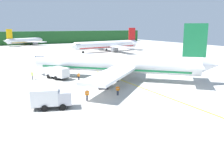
{
  "coord_description": "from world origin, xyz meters",
  "views": [
    {
      "loc": [
        -4.18,
        -26.34,
        11.26
      ],
      "look_at": [
        17.65,
        11.84,
        2.71
      ],
      "focal_mm": 37.07,
      "sensor_mm": 36.0,
      "label": 1
    }
  ],
  "objects_px": {
    "service_truck_fuel": "(51,98)",
    "crew_loader_right": "(32,75)",
    "crew_loader_left": "(79,76)",
    "crew_marshaller": "(87,94)",
    "airliner_foreground": "(116,64)",
    "airliner_far_taxiway": "(29,40)",
    "crew_supervisor": "(118,90)",
    "airliner_mid_apron": "(108,45)",
    "cargo_container_near": "(103,83)",
    "service_truck_baggage": "(57,72)"
  },
  "relations": [
    {
      "from": "cargo_container_near",
      "to": "service_truck_fuel",
      "type": "bearing_deg",
      "value": -152.46
    },
    {
      "from": "crew_loader_right",
      "to": "crew_supervisor",
      "type": "relative_size",
      "value": 1.04
    },
    {
      "from": "service_truck_fuel",
      "to": "crew_loader_left",
      "type": "height_order",
      "value": "service_truck_fuel"
    },
    {
      "from": "cargo_container_near",
      "to": "crew_loader_left",
      "type": "distance_m",
      "value": 8.76
    },
    {
      "from": "airliner_foreground",
      "to": "service_truck_baggage",
      "type": "height_order",
      "value": "airliner_foreground"
    },
    {
      "from": "crew_loader_left",
      "to": "service_truck_fuel",
      "type": "bearing_deg",
      "value": -124.21
    },
    {
      "from": "airliner_far_taxiway",
      "to": "service_truck_fuel",
      "type": "distance_m",
      "value": 121.76
    },
    {
      "from": "cargo_container_near",
      "to": "airliner_mid_apron",
      "type": "bearing_deg",
      "value": 60.47
    },
    {
      "from": "cargo_container_near",
      "to": "crew_supervisor",
      "type": "bearing_deg",
      "value": -88.75
    },
    {
      "from": "airliner_far_taxiway",
      "to": "crew_loader_left",
      "type": "xyz_separation_m",
      "value": [
        -9.17,
        -105.76,
        -1.88
      ]
    },
    {
      "from": "cargo_container_near",
      "to": "crew_supervisor",
      "type": "xyz_separation_m",
      "value": [
        0.11,
        -5.08,
        0.05
      ]
    },
    {
      "from": "airliner_foreground",
      "to": "crew_supervisor",
      "type": "xyz_separation_m",
      "value": [
        -5.96,
        -10.76,
        -2.39
      ]
    },
    {
      "from": "airliner_mid_apron",
      "to": "crew_loader_left",
      "type": "bearing_deg",
      "value": -124.88
    },
    {
      "from": "airliner_mid_apron",
      "to": "service_truck_fuel",
      "type": "bearing_deg",
      "value": -124.73
    },
    {
      "from": "service_truck_fuel",
      "to": "crew_loader_right",
      "type": "distance_m",
      "value": 19.91
    },
    {
      "from": "service_truck_fuel",
      "to": "cargo_container_near",
      "type": "distance_m",
      "value": 12.64
    },
    {
      "from": "crew_marshaller",
      "to": "crew_loader_left",
      "type": "distance_m",
      "value": 14.42
    },
    {
      "from": "service_truck_baggage",
      "to": "crew_loader_right",
      "type": "distance_m",
      "value": 5.32
    },
    {
      "from": "airliner_far_taxiway",
      "to": "crew_loader_left",
      "type": "height_order",
      "value": "airliner_far_taxiway"
    },
    {
      "from": "service_truck_baggage",
      "to": "crew_loader_right",
      "type": "bearing_deg",
      "value": 159.66
    },
    {
      "from": "airliner_far_taxiway",
      "to": "crew_loader_right",
      "type": "xyz_separation_m",
      "value": [
        -17.73,
        -100.39,
        -1.78
      ]
    },
    {
      "from": "airliner_foreground",
      "to": "crew_loader_left",
      "type": "relative_size",
      "value": 19.96
    },
    {
      "from": "cargo_container_near",
      "to": "service_truck_baggage",
      "type": "bearing_deg",
      "value": 112.02
    },
    {
      "from": "service_truck_baggage",
      "to": "crew_loader_right",
      "type": "relative_size",
      "value": 3.55
    },
    {
      "from": "airliner_foreground",
      "to": "crew_loader_right",
      "type": "bearing_deg",
      "value": 152.4
    },
    {
      "from": "crew_marshaller",
      "to": "crew_supervisor",
      "type": "distance_m",
      "value": 5.56
    },
    {
      "from": "airliner_far_taxiway",
      "to": "crew_supervisor",
      "type": "distance_m",
      "value": 119.76
    },
    {
      "from": "crew_supervisor",
      "to": "cargo_container_near",
      "type": "bearing_deg",
      "value": 91.25
    },
    {
      "from": "airliner_mid_apron",
      "to": "crew_supervisor",
      "type": "distance_m",
      "value": 69.27
    },
    {
      "from": "airliner_far_taxiway",
      "to": "cargo_container_near",
      "type": "distance_m",
      "value": 114.7
    },
    {
      "from": "service_truck_fuel",
      "to": "service_truck_baggage",
      "type": "relative_size",
      "value": 0.93
    },
    {
      "from": "airliner_far_taxiway",
      "to": "crew_loader_right",
      "type": "distance_m",
      "value": 101.96
    },
    {
      "from": "cargo_container_near",
      "to": "crew_loader_left",
      "type": "bearing_deg",
      "value": 98.79
    },
    {
      "from": "service_truck_fuel",
      "to": "crew_loader_right",
      "type": "bearing_deg",
      "value": 86.26
    },
    {
      "from": "service_truck_baggage",
      "to": "airliner_foreground",
      "type": "bearing_deg",
      "value": -30.61
    },
    {
      "from": "crew_supervisor",
      "to": "service_truck_fuel",
      "type": "bearing_deg",
      "value": -176.16
    },
    {
      "from": "airliner_far_taxiway",
      "to": "service_truck_baggage",
      "type": "distance_m",
      "value": 103.04
    },
    {
      "from": "service_truck_fuel",
      "to": "service_truck_baggage",
      "type": "height_order",
      "value": "service_truck_fuel"
    },
    {
      "from": "service_truck_fuel",
      "to": "crew_loader_right",
      "type": "xyz_separation_m",
      "value": [
        1.3,
        19.87,
        -0.52
      ]
    },
    {
      "from": "airliner_foreground",
      "to": "crew_marshaller",
      "type": "xyz_separation_m",
      "value": [
        -11.52,
        -10.84,
        -2.34
      ]
    },
    {
      "from": "service_truck_fuel",
      "to": "service_truck_baggage",
      "type": "bearing_deg",
      "value": 70.82
    },
    {
      "from": "crew_loader_left",
      "to": "airliner_far_taxiway",
      "type": "bearing_deg",
      "value": 85.04
    },
    {
      "from": "airliner_foreground",
      "to": "crew_marshaller",
      "type": "relative_size",
      "value": 18.23
    },
    {
      "from": "crew_marshaller",
      "to": "crew_supervisor",
      "type": "bearing_deg",
      "value": 0.83
    },
    {
      "from": "crew_supervisor",
      "to": "crew_marshaller",
      "type": "bearing_deg",
      "value": -179.17
    },
    {
      "from": "airliner_far_taxiway",
      "to": "crew_marshaller",
      "type": "relative_size",
      "value": 17.99
    },
    {
      "from": "crew_loader_right",
      "to": "crew_supervisor",
      "type": "bearing_deg",
      "value": -62.36
    },
    {
      "from": "airliner_far_taxiway",
      "to": "crew_loader_right",
      "type": "bearing_deg",
      "value": -100.02
    },
    {
      "from": "crew_loader_left",
      "to": "crew_supervisor",
      "type": "relative_size",
      "value": 0.95
    },
    {
      "from": "airliner_foreground",
      "to": "service_truck_fuel",
      "type": "relative_size",
      "value": 5.52
    }
  ]
}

